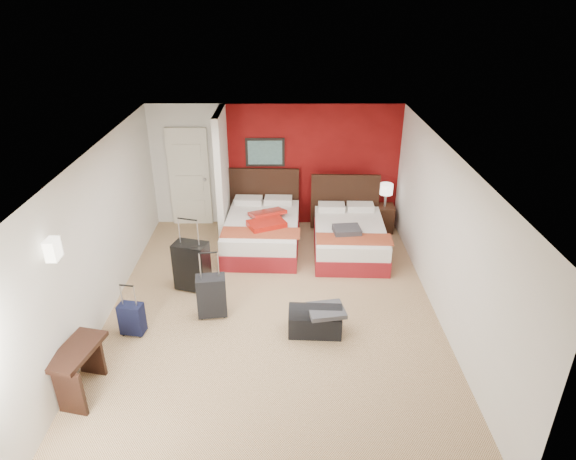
{
  "coord_description": "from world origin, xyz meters",
  "views": [
    {
      "loc": [
        0.19,
        -6.35,
        4.51
      ],
      "look_at": [
        0.24,
        0.8,
        1.0
      ],
      "focal_mm": 30.99,
      "sensor_mm": 36.0,
      "label": 1
    }
  ],
  "objects_px": {
    "bed_right": "(349,239)",
    "table_lamp": "(386,195)",
    "suitcase_navy": "(132,320)",
    "desk": "(80,371)",
    "nightstand": "(383,218)",
    "duffel_bag": "(315,321)",
    "red_suitcase_open": "(267,219)",
    "suitcase_charcoal": "(212,297)",
    "bed_left": "(262,233)",
    "suitcase_black": "(192,267)"
  },
  "relations": [
    {
      "from": "suitcase_navy",
      "to": "desk",
      "type": "xyz_separation_m",
      "value": [
        -0.3,
        -1.15,
        0.1
      ]
    },
    {
      "from": "bed_right",
      "to": "red_suitcase_open",
      "type": "height_order",
      "value": "red_suitcase_open"
    },
    {
      "from": "bed_right",
      "to": "table_lamp",
      "type": "relative_size",
      "value": 3.93
    },
    {
      "from": "table_lamp",
      "to": "nightstand",
      "type": "bearing_deg",
      "value": 0.0
    },
    {
      "from": "bed_left",
      "to": "desk",
      "type": "xyz_separation_m",
      "value": [
        -2.05,
        -3.79,
        0.04
      ]
    },
    {
      "from": "suitcase_black",
      "to": "bed_right",
      "type": "bearing_deg",
      "value": 40.18
    },
    {
      "from": "bed_right",
      "to": "suitcase_charcoal",
      "type": "height_order",
      "value": "suitcase_charcoal"
    },
    {
      "from": "nightstand",
      "to": "duffel_bag",
      "type": "bearing_deg",
      "value": -111.64
    },
    {
      "from": "bed_right",
      "to": "suitcase_navy",
      "type": "xyz_separation_m",
      "value": [
        -3.39,
        -2.42,
        -0.04
      ]
    },
    {
      "from": "bed_right",
      "to": "suitcase_black",
      "type": "height_order",
      "value": "suitcase_black"
    },
    {
      "from": "suitcase_charcoal",
      "to": "duffel_bag",
      "type": "relative_size",
      "value": 0.85
    },
    {
      "from": "red_suitcase_open",
      "to": "suitcase_charcoal",
      "type": "distance_m",
      "value": 2.26
    },
    {
      "from": "table_lamp",
      "to": "bed_right",
      "type": "bearing_deg",
      "value": -130.57
    },
    {
      "from": "bed_right",
      "to": "desk",
      "type": "relative_size",
      "value": 2.32
    },
    {
      "from": "nightstand",
      "to": "duffel_bag",
      "type": "distance_m",
      "value": 3.7
    },
    {
      "from": "suitcase_black",
      "to": "suitcase_navy",
      "type": "bearing_deg",
      "value": -103.02
    },
    {
      "from": "red_suitcase_open",
      "to": "nightstand",
      "type": "xyz_separation_m",
      "value": [
        2.34,
        0.82,
        -0.37
      ]
    },
    {
      "from": "red_suitcase_open",
      "to": "nightstand",
      "type": "height_order",
      "value": "red_suitcase_open"
    },
    {
      "from": "suitcase_navy",
      "to": "desk",
      "type": "distance_m",
      "value": 1.19
    },
    {
      "from": "nightstand",
      "to": "duffel_bag",
      "type": "height_order",
      "value": "nightstand"
    },
    {
      "from": "bed_left",
      "to": "nightstand",
      "type": "bearing_deg",
      "value": 19.21
    },
    {
      "from": "nightstand",
      "to": "suitcase_black",
      "type": "height_order",
      "value": "suitcase_black"
    },
    {
      "from": "desk",
      "to": "bed_left",
      "type": "bearing_deg",
      "value": 74.28
    },
    {
      "from": "suitcase_navy",
      "to": "desk",
      "type": "height_order",
      "value": "desk"
    },
    {
      "from": "suitcase_charcoal",
      "to": "desk",
      "type": "xyz_separation_m",
      "value": [
        -1.38,
        -1.59,
        0.01
      ]
    },
    {
      "from": "red_suitcase_open",
      "to": "suitcase_navy",
      "type": "height_order",
      "value": "red_suitcase_open"
    },
    {
      "from": "desk",
      "to": "suitcase_charcoal",
      "type": "bearing_deg",
      "value": 61.68
    },
    {
      "from": "table_lamp",
      "to": "desk",
      "type": "relative_size",
      "value": 0.59
    },
    {
      "from": "duffel_bag",
      "to": "desk",
      "type": "relative_size",
      "value": 0.95
    },
    {
      "from": "suitcase_black",
      "to": "duffel_bag",
      "type": "xyz_separation_m",
      "value": [
        1.95,
        -1.19,
        -0.21
      ]
    },
    {
      "from": "bed_left",
      "to": "red_suitcase_open",
      "type": "xyz_separation_m",
      "value": [
        0.1,
        -0.1,
        0.35
      ]
    },
    {
      "from": "bed_left",
      "to": "bed_right",
      "type": "height_order",
      "value": "bed_left"
    },
    {
      "from": "red_suitcase_open",
      "to": "table_lamp",
      "type": "relative_size",
      "value": 1.89
    },
    {
      "from": "red_suitcase_open",
      "to": "bed_left",
      "type": "bearing_deg",
      "value": 110.82
    },
    {
      "from": "red_suitcase_open",
      "to": "duffel_bag",
      "type": "height_order",
      "value": "red_suitcase_open"
    },
    {
      "from": "suitcase_navy",
      "to": "bed_right",
      "type": "bearing_deg",
      "value": 44.98
    },
    {
      "from": "suitcase_charcoal",
      "to": "suitcase_navy",
      "type": "xyz_separation_m",
      "value": [
        -1.08,
        -0.44,
        -0.09
      ]
    },
    {
      "from": "bed_right",
      "to": "red_suitcase_open",
      "type": "xyz_separation_m",
      "value": [
        -1.54,
        0.12,
        0.37
      ]
    },
    {
      "from": "bed_right",
      "to": "suitcase_black",
      "type": "relative_size",
      "value": 2.3
    },
    {
      "from": "red_suitcase_open",
      "to": "table_lamp",
      "type": "xyz_separation_m",
      "value": [
        2.34,
        0.82,
        0.13
      ]
    },
    {
      "from": "nightstand",
      "to": "duffel_bag",
      "type": "xyz_separation_m",
      "value": [
        -1.58,
        -3.35,
        -0.08
      ]
    },
    {
      "from": "bed_left",
      "to": "duffel_bag",
      "type": "xyz_separation_m",
      "value": [
        0.86,
        -2.63,
        -0.1
      ]
    },
    {
      "from": "nightstand",
      "to": "suitcase_charcoal",
      "type": "relative_size",
      "value": 0.84
    },
    {
      "from": "nightstand",
      "to": "suitcase_navy",
      "type": "bearing_deg",
      "value": -137.72
    },
    {
      "from": "bed_left",
      "to": "suitcase_charcoal",
      "type": "relative_size",
      "value": 3.05
    },
    {
      "from": "bed_left",
      "to": "suitcase_charcoal",
      "type": "bearing_deg",
      "value": -104.07
    },
    {
      "from": "suitcase_black",
      "to": "desk",
      "type": "height_order",
      "value": "suitcase_black"
    },
    {
      "from": "red_suitcase_open",
      "to": "table_lamp",
      "type": "bearing_deg",
      "value": -4.96
    },
    {
      "from": "suitcase_charcoal",
      "to": "suitcase_navy",
      "type": "relative_size",
      "value": 1.38
    },
    {
      "from": "bed_left",
      "to": "table_lamp",
      "type": "distance_m",
      "value": 2.59
    }
  ]
}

